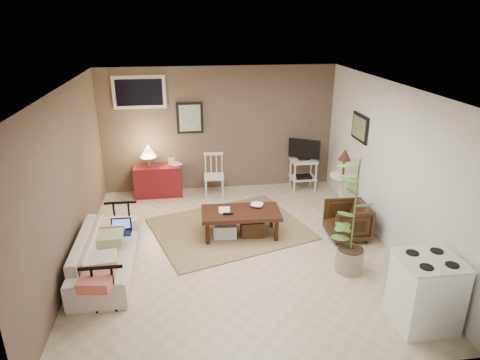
{
  "coord_description": "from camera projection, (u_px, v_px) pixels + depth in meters",
  "views": [
    {
      "loc": [
        -0.7,
        -5.55,
        3.26
      ],
      "look_at": [
        0.11,
        0.35,
        0.97
      ],
      "focal_mm": 32.0,
      "sensor_mm": 36.0,
      "label": 1
    }
  ],
  "objects": [
    {
      "name": "red_console",
      "position": [
        158.0,
        178.0,
        8.18
      ],
      "size": [
        0.9,
        0.4,
        1.04
      ],
      "color": "maroon",
      "rests_on": "floor"
    },
    {
      "name": "laptop",
      "position": [
        121.0,
        228.0,
        6.0
      ],
      "size": [
        0.28,
        0.21,
        0.19
      ],
      "color": "black",
      "rests_on": "sofa"
    },
    {
      "name": "art_back",
      "position": [
        190.0,
        118.0,
        8.08
      ],
      "size": [
        0.5,
        0.03,
        0.6
      ],
      "primitive_type": "cube",
      "color": "black"
    },
    {
      "name": "spindle_chair",
      "position": [
        214.0,
        176.0,
        8.17
      ],
      "size": [
        0.39,
        0.39,
        0.82
      ],
      "color": "silver",
      "rests_on": "floor"
    },
    {
      "name": "stove",
      "position": [
        426.0,
        292.0,
        4.71
      ],
      "size": [
        0.64,
        0.6,
        0.84
      ],
      "color": "white",
      "rests_on": "floor"
    },
    {
      "name": "bowl",
      "position": [
        257.0,
        201.0,
        6.72
      ],
      "size": [
        0.2,
        0.12,
        0.2
      ],
      "primitive_type": "imported",
      "rotation": [
        0.0,
        0.0,
        -0.39
      ],
      "color": "#32170D",
      "rests_on": "coffee_table"
    },
    {
      "name": "coffee_table",
      "position": [
        240.0,
        221.0,
        6.67
      ],
      "size": [
        1.24,
        0.68,
        0.46
      ],
      "color": "#32170D",
      "rests_on": "floor"
    },
    {
      "name": "armchair",
      "position": [
        348.0,
        219.0,
        6.63
      ],
      "size": [
        0.57,
        0.61,
        0.62
      ],
      "primitive_type": "imported",
      "rotation": [
        0.0,
        0.0,
        -1.59
      ],
      "color": "black",
      "rests_on": "floor"
    },
    {
      "name": "sofa_end_rails",
      "position": [
        114.0,
        250.0,
        5.76
      ],
      "size": [
        0.5,
        1.85,
        0.62
      ],
      "primitive_type": null,
      "color": "black",
      "rests_on": "floor"
    },
    {
      "name": "book_table",
      "position": [
        219.0,
        204.0,
        6.57
      ],
      "size": [
        0.17,
        0.03,
        0.23
      ],
      "primitive_type": "imported",
      "rotation": [
        0.0,
        0.0,
        -0.06
      ],
      "color": "#32170D",
      "rests_on": "coffee_table"
    },
    {
      "name": "tv_stand",
      "position": [
        304.0,
        163.0,
        8.38
      ],
      "size": [
        0.56,
        0.4,
        1.04
      ],
      "color": "silver",
      "rests_on": "floor"
    },
    {
      "name": "rug",
      "position": [
        230.0,
        228.0,
        6.98
      ],
      "size": [
        2.79,
        2.49,
        0.02
      ],
      "primitive_type": "cube",
      "rotation": [
        0.0,
        0.0,
        0.31
      ],
      "color": "#8C7052",
      "rests_on": "floor"
    },
    {
      "name": "potted_plant",
      "position": [
        354.0,
        213.0,
        5.54
      ],
      "size": [
        0.41,
        0.41,
        1.63
      ],
      "color": "gray",
      "rests_on": "floor"
    },
    {
      "name": "sofa",
      "position": [
        106.0,
        247.0,
        5.73
      ],
      "size": [
        0.54,
        1.85,
        0.72
      ],
      "primitive_type": "imported",
      "rotation": [
        0.0,
        0.0,
        1.57
      ],
      "color": "silver",
      "rests_on": "floor"
    },
    {
      "name": "sofa_pillows",
      "position": [
        106.0,
        249.0,
        5.51
      ],
      "size": [
        0.36,
        1.76,
        0.12
      ],
      "primitive_type": null,
      "color": "beige",
      "rests_on": "sofa"
    },
    {
      "name": "art_right",
      "position": [
        360.0,
        128.0,
        7.1
      ],
      "size": [
        0.03,
        0.6,
        0.45
      ],
      "primitive_type": "cube",
      "color": "black"
    },
    {
      "name": "window",
      "position": [
        139.0,
        92.0,
        7.79
      ],
      "size": [
        0.96,
        0.03,
        0.6
      ],
      "primitive_type": "cube",
      "color": "silver"
    },
    {
      "name": "floor",
      "position": [
        236.0,
        249.0,
        6.39
      ],
      "size": [
        5.0,
        5.0,
        0.0
      ],
      "primitive_type": "plane",
      "color": "#C1B293",
      "rests_on": "ground"
    },
    {
      "name": "book_console",
      "position": [
        172.0,
        159.0,
        8.1
      ],
      "size": [
        0.17,
        0.08,
        0.23
      ],
      "primitive_type": "imported",
      "rotation": [
        0.0,
        0.0,
        0.39
      ],
      "color": "#32170D",
      "rests_on": "red_console"
    },
    {
      "name": "side_table",
      "position": [
        343.0,
        174.0,
        7.34
      ],
      "size": [
        0.44,
        0.44,
        1.16
      ],
      "color": "silver",
      "rests_on": "floor"
    }
  ]
}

